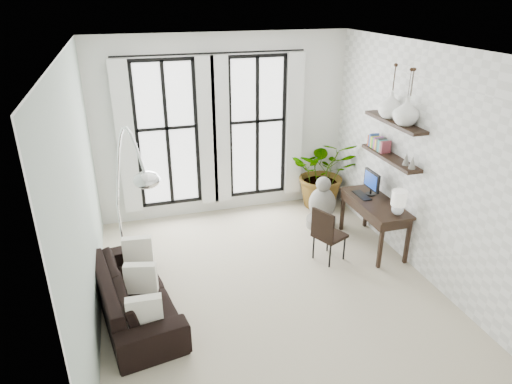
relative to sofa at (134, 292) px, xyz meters
name	(u,v)px	position (x,y,z in m)	size (l,w,h in m)	color
floor	(266,283)	(1.80, 0.13, -0.30)	(5.00, 5.00, 0.00)	#BFB498
ceiling	(269,49)	(1.80, 0.13, 2.90)	(5.00, 5.00, 0.00)	white
wall_left	(82,200)	(-0.45, 0.13, 1.30)	(5.00, 5.00, 0.00)	#9CAEA0
wall_right	(419,162)	(4.05, 0.13, 1.30)	(5.00, 5.00, 0.00)	white
wall_back	(224,127)	(1.80, 2.63, 1.30)	(4.50, 4.50, 0.00)	white
windows	(214,132)	(1.60, 2.56, 1.26)	(3.26, 0.13, 2.65)	white
wall_shelves	(390,142)	(3.91, 0.68, 1.42)	(0.25, 1.30, 0.60)	black
sofa	(134,292)	(0.00, 0.00, 0.00)	(2.09, 0.82, 0.61)	black
throw_pillows	(141,278)	(0.10, 0.00, 0.20)	(0.40, 1.52, 0.40)	white
plant	(324,172)	(3.61, 2.27, 0.38)	(1.23, 1.07, 1.37)	#2D7228
desk	(377,206)	(3.75, 0.59, 0.43)	(0.57, 1.34, 1.18)	black
desk_chair	(327,232)	(2.84, 0.44, 0.19)	(0.55, 0.55, 0.87)	black
arc_lamp	(128,165)	(0.10, 0.61, 1.49)	(0.73, 1.45, 2.32)	silver
buddha	(322,206)	(3.24, 1.49, 0.09)	(0.52, 0.52, 0.93)	gray
vase_a	(406,111)	(3.91, 0.39, 1.96)	(0.37, 0.37, 0.38)	white
vase_b	(391,105)	(3.91, 0.79, 1.96)	(0.37, 0.37, 0.38)	white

